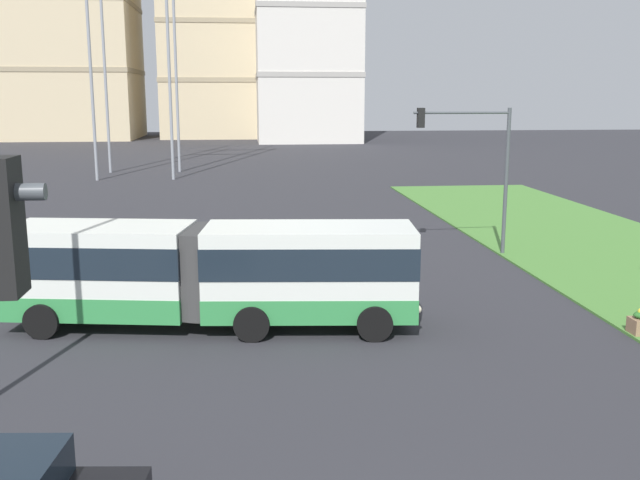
% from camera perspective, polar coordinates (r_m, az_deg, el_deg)
% --- Properties ---
extents(articulated_bus, '(12.05, 4.07, 3.00)m').
position_cam_1_polar(articulated_bus, '(21.29, -8.49, -2.49)').
color(articulated_bus, silver).
rests_on(articulated_bus, ground).
extents(traffic_light_far_right, '(4.10, 0.28, 6.18)m').
position_cam_1_polar(traffic_light_far_right, '(30.87, 12.21, 6.54)').
color(traffic_light_far_right, '#474C51').
rests_on(traffic_light_far_right, ground).
extents(apartment_tower_west, '(21.86, 19.50, 39.83)m').
position_cam_1_polar(apartment_tower_west, '(122.84, -19.69, 16.88)').
color(apartment_tower_west, beige).
rests_on(apartment_tower_west, ground).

